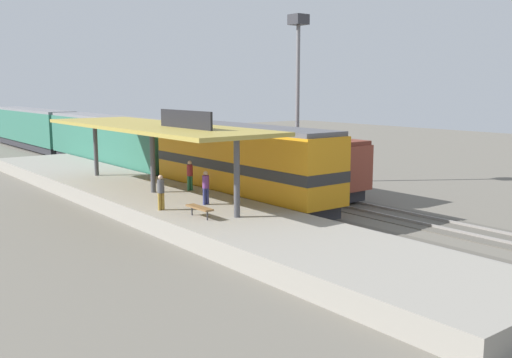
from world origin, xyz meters
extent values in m
plane|color=#666056|center=(2.00, 0.00, 0.00)|extent=(120.00, 120.00, 0.00)
cube|color=#565249|center=(0.00, 0.00, 0.02)|extent=(3.20, 110.00, 0.04)
cube|color=gray|center=(-0.72, 0.00, 0.08)|extent=(0.10, 110.00, 0.16)
cube|color=gray|center=(0.72, 0.00, 0.08)|extent=(0.10, 110.00, 0.16)
cube|color=#565249|center=(4.60, 0.00, 0.02)|extent=(3.20, 110.00, 0.04)
cube|color=gray|center=(3.88, 0.00, 0.08)|extent=(0.10, 110.00, 0.16)
cube|color=gray|center=(5.32, 0.00, 0.08)|extent=(0.10, 110.00, 0.16)
cube|color=gray|center=(-4.60, 0.00, 0.45)|extent=(6.00, 44.00, 0.90)
cylinder|color=#47474C|center=(-4.60, -8.00, 2.70)|extent=(0.28, 0.28, 3.60)
cylinder|color=#47474C|center=(-4.60, 0.00, 2.70)|extent=(0.28, 0.28, 3.60)
cylinder|color=#47474C|center=(-4.60, 8.00, 2.70)|extent=(0.28, 0.28, 3.60)
cube|color=#A38E3D|center=(-4.60, 0.00, 4.60)|extent=(5.20, 18.00, 0.20)
cube|color=black|center=(-4.60, -3.60, 5.15)|extent=(0.12, 4.80, 0.90)
cylinder|color=#333338|center=(-6.00, -7.69, 1.11)|extent=(0.07, 0.07, 0.42)
cylinder|color=#333338|center=(-6.00, -6.39, 1.11)|extent=(0.07, 0.07, 0.42)
cube|color=brown|center=(-6.00, -7.04, 1.36)|extent=(0.44, 1.70, 0.08)
cube|color=#28282D|center=(0.00, -2.07, 0.51)|extent=(2.60, 13.60, 0.70)
cube|color=orange|center=(0.00, -2.07, 2.61)|extent=(2.90, 14.40, 3.50)
cube|color=#515156|center=(0.00, -2.07, 4.48)|extent=(2.78, 14.11, 0.24)
cube|color=#282828|center=(0.00, -2.07, 2.35)|extent=(2.93, 14.43, 0.56)
cube|color=#28282D|center=(0.00, 15.93, 0.51)|extent=(2.60, 19.20, 0.70)
cube|color=#2D6B56|center=(0.00, 15.93, 2.51)|extent=(2.90, 20.00, 3.30)
cube|color=slate|center=(0.00, 15.93, 4.28)|extent=(2.78, 19.60, 0.24)
cube|color=#28282D|center=(0.00, 36.73, 0.51)|extent=(2.60, 19.20, 0.70)
cube|color=#2D6B56|center=(0.00, 36.73, 2.51)|extent=(2.90, 20.00, 3.30)
cube|color=slate|center=(0.00, 36.73, 4.28)|extent=(2.78, 19.60, 0.24)
cube|color=#28282D|center=(4.60, -0.82, 0.51)|extent=(2.50, 11.20, 0.70)
cube|color=brown|center=(4.60, -0.82, 2.16)|extent=(2.80, 12.00, 2.60)
cube|color=maroon|center=(4.60, -0.82, 3.58)|extent=(2.69, 11.76, 0.24)
cylinder|color=slate|center=(7.80, 1.77, 5.50)|extent=(0.28, 0.28, 11.00)
cube|color=#333338|center=(7.80, 1.77, 11.35)|extent=(1.10, 1.10, 0.70)
cylinder|color=navy|center=(-4.23, -4.71, 1.32)|extent=(0.16, 0.16, 0.84)
cylinder|color=navy|center=(-4.05, -4.71, 1.32)|extent=(0.16, 0.16, 0.84)
cylinder|color=#663375|center=(-4.14, -4.71, 2.06)|extent=(0.34, 0.34, 0.64)
sphere|color=tan|center=(-4.14, -4.71, 2.50)|extent=(0.23, 0.23, 0.23)
cylinder|color=#23603D|center=(-2.75, -0.75, 1.32)|extent=(0.16, 0.16, 0.84)
cylinder|color=#23603D|center=(-2.57, -0.75, 1.32)|extent=(0.16, 0.16, 0.84)
cylinder|color=maroon|center=(-2.66, -0.75, 2.06)|extent=(0.34, 0.34, 0.64)
sphere|color=tan|center=(-2.66, -0.75, 2.50)|extent=(0.23, 0.23, 0.23)
cylinder|color=olive|center=(-6.66, -4.51, 1.32)|extent=(0.16, 0.16, 0.84)
cylinder|color=olive|center=(-6.48, -4.51, 1.32)|extent=(0.16, 0.16, 0.84)
cylinder|color=#4C4C51|center=(-6.57, -4.51, 2.06)|extent=(0.34, 0.34, 0.64)
sphere|color=tan|center=(-6.57, -4.51, 2.50)|extent=(0.23, 0.23, 0.23)
camera|label=1|loc=(-19.68, -28.80, 6.74)|focal=40.55mm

